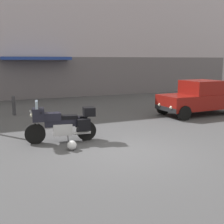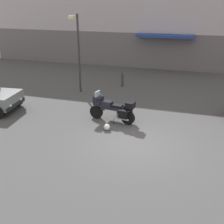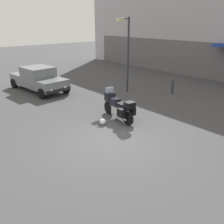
{
  "view_description": "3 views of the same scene",
  "coord_description": "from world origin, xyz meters",
  "px_view_note": "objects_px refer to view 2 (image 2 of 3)",
  "views": [
    {
      "loc": [
        -3.64,
        -7.11,
        2.6
      ],
      "look_at": [
        -0.12,
        0.83,
        1.03
      ],
      "focal_mm": 46.45,
      "sensor_mm": 36.0,
      "label": 1
    },
    {
      "loc": [
        1.85,
        -9.24,
        5.24
      ],
      "look_at": [
        -1.17,
        0.8,
        0.88
      ],
      "focal_mm": 43.35,
      "sensor_mm": 36.0,
      "label": 2
    },
    {
      "loc": [
        6.37,
        -5.33,
        4.3
      ],
      "look_at": [
        -0.59,
        0.65,
        0.87
      ],
      "focal_mm": 39.03,
      "sensor_mm": 36.0,
      "label": 3
    }
  ],
  "objects_px": {
    "motorcycle": "(113,109)",
    "streetlamp_curbside": "(78,46)",
    "bollard_curbside": "(122,79)",
    "helmet": "(107,127)"
  },
  "relations": [
    {
      "from": "streetlamp_curbside",
      "to": "bollard_curbside",
      "type": "relative_size",
      "value": 4.83
    },
    {
      "from": "streetlamp_curbside",
      "to": "motorcycle",
      "type": "bearing_deg",
      "value": -47.92
    },
    {
      "from": "helmet",
      "to": "bollard_curbside",
      "type": "xyz_separation_m",
      "value": [
        -0.99,
        6.4,
        0.36
      ]
    },
    {
      "from": "motorcycle",
      "to": "bollard_curbside",
      "type": "distance_m",
      "value": 5.54
    },
    {
      "from": "helmet",
      "to": "streetlamp_curbside",
      "type": "distance_m",
      "value": 6.04
    },
    {
      "from": "motorcycle",
      "to": "bollard_curbside",
      "type": "height_order",
      "value": "motorcycle"
    },
    {
      "from": "motorcycle",
      "to": "streetlamp_curbside",
      "type": "distance_m",
      "value": 5.15
    },
    {
      "from": "streetlamp_curbside",
      "to": "bollard_curbside",
      "type": "height_order",
      "value": "streetlamp_curbside"
    },
    {
      "from": "bollard_curbside",
      "to": "motorcycle",
      "type": "bearing_deg",
      "value": -79.93
    },
    {
      "from": "motorcycle",
      "to": "streetlamp_curbside",
      "type": "bearing_deg",
      "value": -39.16
    }
  ]
}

